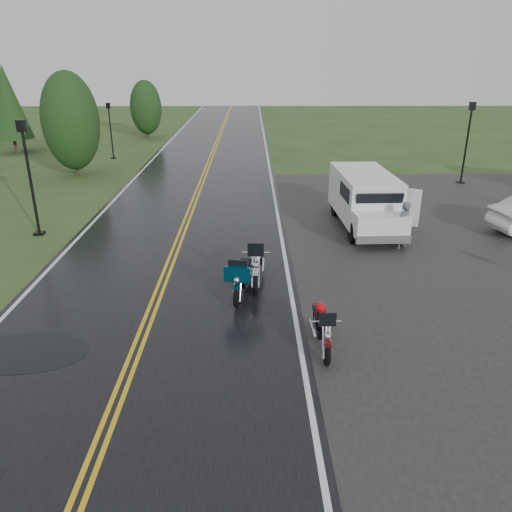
{
  "coord_description": "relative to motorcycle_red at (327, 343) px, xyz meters",
  "views": [
    {
      "loc": [
        2.66,
        -11.31,
        6.34
      ],
      "look_at": [
        2.8,
        2.0,
        1.0
      ],
      "focal_mm": 35.0,
      "sensor_mm": 36.0,
      "label": 1
    }
  ],
  "objects": [
    {
      "name": "lamp_post_near_left",
      "position": [
        -9.73,
        8.87,
        1.56
      ],
      "size": [
        0.37,
        0.37,
        4.32
      ],
      "primitive_type": null,
      "color": "black",
      "rests_on": "ground"
    },
    {
      "name": "pine_left_far",
      "position": [
        -18.21,
        26.38,
        2.28
      ],
      "size": [
        2.76,
        2.76,
        5.76
      ],
      "primitive_type": null,
      "color": "#1E3D19",
      "rests_on": "ground"
    },
    {
      "name": "tree_left_far",
      "position": [
        -10.23,
        33.36,
        1.37
      ],
      "size": [
        2.56,
        2.56,
        3.94
      ],
      "primitive_type": null,
      "color": "#1E3D19",
      "rests_on": "ground"
    },
    {
      "name": "person_at_van",
      "position": [
        3.66,
        7.19,
        0.24
      ],
      "size": [
        0.74,
        0.7,
        1.69
      ],
      "primitive_type": "imported",
      "rotation": [
        0.0,
        0.0,
        3.8
      ],
      "color": "#515257",
      "rests_on": "ground"
    },
    {
      "name": "van_white",
      "position": [
        2.09,
        7.78,
        0.48
      ],
      "size": [
        2.27,
        5.59,
        2.17
      ],
      "primitive_type": null,
      "rotation": [
        0.0,
        0.0,
        0.04
      ],
      "color": "white",
      "rests_on": "ground"
    },
    {
      "name": "ground",
      "position": [
        -4.29,
        2.06,
        -0.6
      ],
      "size": [
        120.0,
        120.0,
        0.0
      ],
      "primitive_type": "plane",
      "color": "#2D471E",
      "rests_on": "ground"
    },
    {
      "name": "motorcycle_teal",
      "position": [
        -2.0,
        2.72,
        0.06
      ],
      "size": [
        1.14,
        2.34,
        1.32
      ],
      "primitive_type": null,
      "rotation": [
        0.0,
        0.0,
        -0.15
      ],
      "color": "#05283B",
      "rests_on": "ground"
    },
    {
      "name": "tree_left_mid",
      "position": [
        -11.57,
        19.14,
        1.83
      ],
      "size": [
        3.11,
        3.11,
        4.86
      ],
      "primitive_type": null,
      "color": "#1E3D19",
      "rests_on": "ground"
    },
    {
      "name": "parking_pad",
      "position": [
        6.71,
        7.06,
        -0.59
      ],
      "size": [
        14.0,
        24.0,
        0.03
      ],
      "primitive_type": "cube",
      "color": "black",
      "rests_on": "ground"
    },
    {
      "name": "motorcycle_silver",
      "position": [
        -1.51,
        3.51,
        0.13
      ],
      "size": [
        1.01,
        2.52,
        1.47
      ],
      "primitive_type": null,
      "rotation": [
        0.0,
        0.0,
        -0.04
      ],
      "color": "#B3B5BC",
      "rests_on": "ground"
    },
    {
      "name": "road",
      "position": [
        -4.29,
        12.06,
        -0.58
      ],
      "size": [
        8.0,
        100.0,
        0.04
      ],
      "primitive_type": "cube",
      "color": "black",
      "rests_on": "ground"
    },
    {
      "name": "motorcycle_red",
      "position": [
        0.0,
        0.0,
        0.0
      ],
      "size": [
        0.77,
        2.05,
        1.2
      ],
      "primitive_type": null,
      "rotation": [
        0.0,
        0.0,
        0.02
      ],
      "color": "#520910",
      "rests_on": "ground"
    },
    {
      "name": "lamp_post_far_left",
      "position": [
        -10.79,
        24.19,
        1.21
      ],
      "size": [
        0.31,
        0.31,
        3.62
      ],
      "primitive_type": null,
      "color": "black",
      "rests_on": "ground"
    },
    {
      "name": "lamp_post_far_right",
      "position": [
        9.65,
        16.96,
        1.52
      ],
      "size": [
        0.36,
        0.36,
        4.25
      ],
      "primitive_type": null,
      "color": "black",
      "rests_on": "ground"
    }
  ]
}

